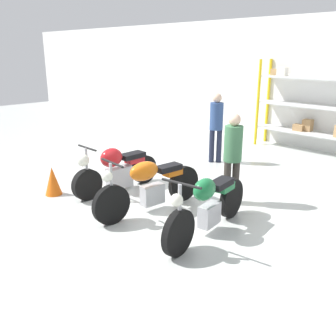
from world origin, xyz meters
TOP-DOWN VIEW (x-y plane):
  - ground_plane at (0.00, 0.00)m, footprint 30.00×30.00m
  - back_wall at (0.00, 6.17)m, footprint 30.00×0.08m
  - shelving_rack at (0.54, 5.81)m, footprint 4.11×0.63m
  - motorcycle_red at (-1.23, 0.21)m, footprint 0.57×1.97m
  - motorcycle_orange at (-0.04, -0.01)m, footprint 0.60×2.20m
  - motorcycle_green at (1.20, 0.03)m, footprint 0.62×2.18m
  - person_browsing at (0.72, 1.29)m, footprint 0.42×0.42m
  - person_near_rack at (-1.11, 3.18)m, footprint 0.45×0.45m
  - traffic_cone at (-1.94, -0.78)m, footprint 0.32×0.32m

SIDE VIEW (x-z plane):
  - ground_plane at x=0.00m, z-range 0.00..0.00m
  - traffic_cone at x=-1.94m, z-range 0.00..0.55m
  - motorcycle_red at x=-1.23m, z-range -0.06..0.94m
  - motorcycle_green at x=1.20m, z-range -0.04..0.99m
  - motorcycle_orange at x=-0.04m, z-range -0.03..1.00m
  - person_browsing at x=0.72m, z-range 0.14..1.78m
  - person_near_rack at x=-1.11m, z-range 0.15..1.85m
  - shelving_rack at x=0.54m, z-range 0.02..2.46m
  - back_wall at x=0.00m, z-range 0.00..3.60m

